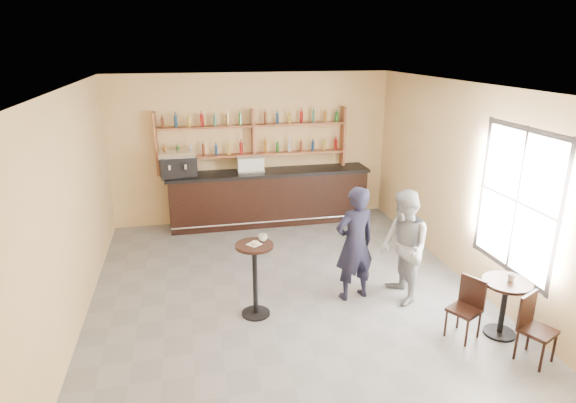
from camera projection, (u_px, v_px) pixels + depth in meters
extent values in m
plane|color=slate|center=(286.00, 292.00, 7.66)|extent=(7.00, 7.00, 0.00)
plane|color=white|center=(286.00, 87.00, 6.65)|extent=(7.00, 7.00, 0.00)
plane|color=#EFC687|center=(253.00, 149.00, 10.40)|extent=(7.00, 0.00, 7.00)
plane|color=#EFC687|center=(376.00, 325.00, 3.91)|extent=(7.00, 0.00, 7.00)
plane|color=#EFC687|center=(71.00, 211.00, 6.55)|extent=(0.00, 7.00, 7.00)
plane|color=#EFC687|center=(468.00, 185.00, 7.76)|extent=(0.00, 7.00, 7.00)
plane|color=white|center=(517.00, 202.00, 6.61)|extent=(0.00, 2.00, 2.00)
cube|color=white|center=(254.00, 244.00, 6.69)|extent=(0.24, 0.24, 0.00)
torus|color=#DE8B51|center=(255.00, 243.00, 6.67)|extent=(0.13, 0.13, 0.04)
imported|color=white|center=(263.00, 238.00, 6.79)|extent=(0.14, 0.14, 0.10)
imported|color=black|center=(355.00, 244.00, 7.24)|extent=(0.73, 0.56, 1.80)
imported|color=white|center=(511.00, 277.00, 6.31)|extent=(0.14, 0.14, 0.10)
imported|color=#939398|center=(403.00, 247.00, 7.18)|extent=(0.69, 0.87, 1.75)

